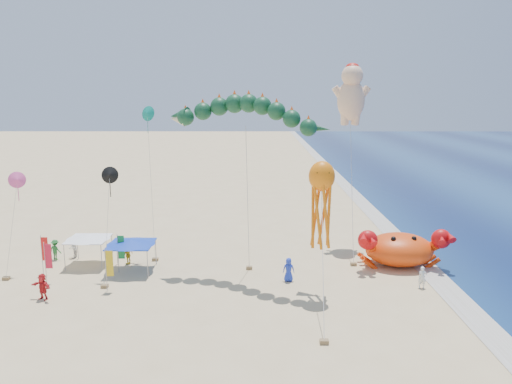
{
  "coord_description": "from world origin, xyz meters",
  "views": [
    {
      "loc": [
        -1.96,
        -36.25,
        13.94
      ],
      "look_at": [
        -2.0,
        2.0,
        6.5
      ],
      "focal_mm": 35.0,
      "sensor_mm": 36.0,
      "label": 1
    }
  ],
  "objects_px": {
    "cherub_kite": "(351,93)",
    "canopy_blue": "(131,242)",
    "octopus_kite": "(321,198)",
    "crab_inflatable": "(400,248)",
    "dragon_kite": "(243,118)",
    "canopy_white": "(88,237)"
  },
  "relations": [
    {
      "from": "canopy_blue",
      "to": "cherub_kite",
      "type": "bearing_deg",
      "value": 23.66
    },
    {
      "from": "canopy_blue",
      "to": "canopy_white",
      "type": "bearing_deg",
      "value": 159.4
    },
    {
      "from": "octopus_kite",
      "to": "canopy_blue",
      "type": "height_order",
      "value": "octopus_kite"
    },
    {
      "from": "dragon_kite",
      "to": "octopus_kite",
      "type": "distance_m",
      "value": 8.58
    },
    {
      "from": "crab_inflatable",
      "to": "dragon_kite",
      "type": "height_order",
      "value": "dragon_kite"
    },
    {
      "from": "octopus_kite",
      "to": "canopy_white",
      "type": "distance_m",
      "value": 19.93
    },
    {
      "from": "dragon_kite",
      "to": "octopus_kite",
      "type": "xyz_separation_m",
      "value": [
        5.45,
        -4.02,
        -5.27
      ]
    },
    {
      "from": "cherub_kite",
      "to": "canopy_blue",
      "type": "distance_m",
      "value": 23.56
    },
    {
      "from": "octopus_kite",
      "to": "canopy_blue",
      "type": "xyz_separation_m",
      "value": [
        -14.49,
        4.69,
        -4.54
      ]
    },
    {
      "from": "crab_inflatable",
      "to": "canopy_white",
      "type": "bearing_deg",
      "value": 179.8
    },
    {
      "from": "cherub_kite",
      "to": "canopy_white",
      "type": "bearing_deg",
      "value": -163.43
    },
    {
      "from": "crab_inflatable",
      "to": "canopy_white",
      "type": "distance_m",
      "value": 25.83
    },
    {
      "from": "crab_inflatable",
      "to": "octopus_kite",
      "type": "relative_size",
      "value": 0.8
    },
    {
      "from": "cherub_kite",
      "to": "crab_inflatable",
      "type": "bearing_deg",
      "value": -64.95
    },
    {
      "from": "crab_inflatable",
      "to": "dragon_kite",
      "type": "relative_size",
      "value": 0.56
    },
    {
      "from": "dragon_kite",
      "to": "crab_inflatable",
      "type": "bearing_deg",
      "value": 9.08
    },
    {
      "from": "crab_inflatable",
      "to": "dragon_kite",
      "type": "xyz_separation_m",
      "value": [
        -12.86,
        -2.06,
        10.78
      ]
    },
    {
      "from": "cherub_kite",
      "to": "canopy_blue",
      "type": "height_order",
      "value": "cherub_kite"
    },
    {
      "from": "cherub_kite",
      "to": "dragon_kite",
      "type": "bearing_deg",
      "value": -137.47
    },
    {
      "from": "dragon_kite",
      "to": "cherub_kite",
      "type": "height_order",
      "value": "cherub_kite"
    },
    {
      "from": "crab_inflatable",
      "to": "canopy_blue",
      "type": "height_order",
      "value": "crab_inflatable"
    },
    {
      "from": "octopus_kite",
      "to": "canopy_blue",
      "type": "bearing_deg",
      "value": 162.06
    }
  ]
}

